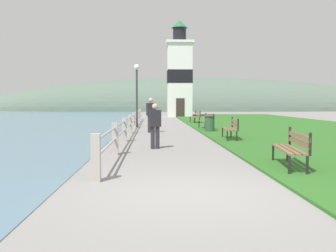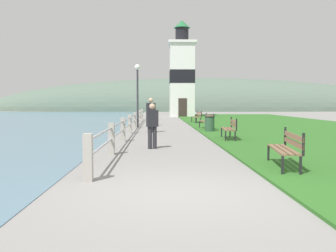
% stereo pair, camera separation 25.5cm
% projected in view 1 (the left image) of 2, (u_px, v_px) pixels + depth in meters
% --- Properties ---
extents(ground_plane, '(160.00, 160.00, 0.00)m').
position_uv_depth(ground_plane, '(188.00, 193.00, 6.55)').
color(ground_plane, gray).
extents(grass_verge, '(12.00, 48.98, 0.06)m').
position_uv_depth(grass_verge, '(289.00, 127.00, 23.15)').
color(grass_verge, '#2D6623').
rests_on(grass_verge, ground_plane).
extents(seawall_railing, '(0.18, 26.93, 0.96)m').
position_uv_depth(seawall_railing, '(132.00, 121.00, 20.77)').
color(seawall_railing, '#A8A399').
rests_on(seawall_railing, ground_plane).
extents(park_bench_near, '(0.73, 1.98, 0.94)m').
position_uv_depth(park_bench_near, '(292.00, 146.00, 8.84)').
color(park_bench_near, brown).
rests_on(park_bench_near, ground_plane).
extents(park_bench_midway, '(0.62, 1.87, 0.94)m').
position_uv_depth(park_bench_midway, '(231.00, 127.00, 15.57)').
color(park_bench_midway, brown).
rests_on(park_bench_midway, ground_plane).
extents(park_bench_far, '(0.64, 1.95, 0.94)m').
position_uv_depth(park_bench_far, '(207.00, 120.00, 21.58)').
color(park_bench_far, brown).
rests_on(park_bench_far, ground_plane).
extents(park_bench_by_lighthouse, '(0.62, 1.70, 0.94)m').
position_uv_depth(park_bench_by_lighthouse, '(196.00, 116.00, 28.12)').
color(park_bench_by_lighthouse, brown).
rests_on(park_bench_by_lighthouse, ground_plane).
extents(lighthouse, '(2.99, 2.99, 10.39)m').
position_uv_depth(lighthouse, '(179.00, 75.00, 40.66)').
color(lighthouse, white).
rests_on(lighthouse, ground_plane).
extents(person_strolling, '(0.42, 0.31, 1.54)m').
position_uv_depth(person_strolling, '(155.00, 124.00, 12.67)').
color(person_strolling, '#28282D').
rests_on(person_strolling, ground_plane).
extents(person_by_railing, '(0.50, 0.40, 1.81)m').
position_uv_depth(person_by_railing, '(151.00, 114.00, 19.49)').
color(person_by_railing, '#28282D').
rests_on(person_by_railing, ground_plane).
extents(trash_bin, '(0.54, 0.54, 0.84)m').
position_uv_depth(trash_bin, '(210.00, 124.00, 19.69)').
color(trash_bin, '#2D5138').
rests_on(trash_bin, ground_plane).
extents(lamp_post, '(0.36, 0.36, 3.96)m').
position_uv_depth(lamp_post, '(137.00, 84.00, 23.47)').
color(lamp_post, '#333338').
rests_on(lamp_post, ground_plane).
extents(distant_hillside, '(80.00, 16.00, 12.00)m').
position_uv_depth(distant_hillside, '(199.00, 111.00, 69.35)').
color(distant_hillside, '#566B5B').
rests_on(distant_hillside, ground_plane).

